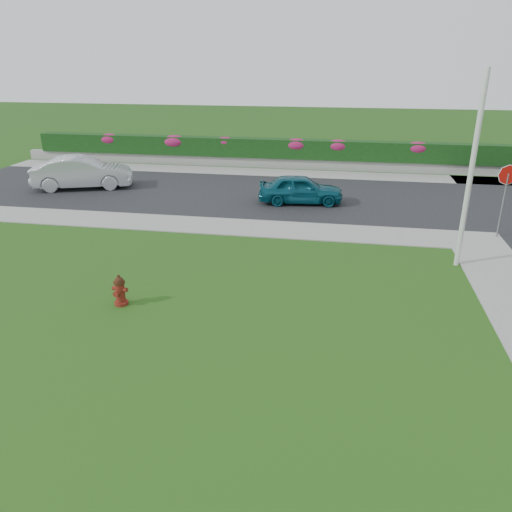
% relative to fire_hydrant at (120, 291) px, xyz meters
% --- Properties ---
extents(ground, '(120.00, 120.00, 0.00)m').
position_rel_fire_hydrant_xyz_m(ground, '(3.61, -2.06, -0.41)').
color(ground, black).
rests_on(ground, ground).
extents(street_far, '(26.00, 8.00, 0.04)m').
position_rel_fire_hydrant_xyz_m(street_far, '(-1.39, 11.94, -0.39)').
color(street_far, black).
rests_on(street_far, ground).
extents(sidewalk_far, '(24.00, 2.00, 0.04)m').
position_rel_fire_hydrant_xyz_m(sidewalk_far, '(-2.39, 6.94, -0.39)').
color(sidewalk_far, gray).
rests_on(sidewalk_far, ground).
extents(curb_corner, '(2.00, 2.00, 0.04)m').
position_rel_fire_hydrant_xyz_m(curb_corner, '(10.61, 6.94, -0.39)').
color(curb_corner, gray).
rests_on(curb_corner, ground).
extents(sidewalk_beyond, '(34.00, 2.00, 0.04)m').
position_rel_fire_hydrant_xyz_m(sidewalk_beyond, '(2.61, 16.94, -0.39)').
color(sidewalk_beyond, gray).
rests_on(sidewalk_beyond, ground).
extents(retaining_wall, '(34.00, 0.40, 0.60)m').
position_rel_fire_hydrant_xyz_m(retaining_wall, '(2.61, 18.44, -0.11)').
color(retaining_wall, gray).
rests_on(retaining_wall, ground).
extents(hedge, '(32.00, 0.90, 1.10)m').
position_rel_fire_hydrant_xyz_m(hedge, '(2.61, 18.54, 0.74)').
color(hedge, black).
rests_on(hedge, retaining_wall).
extents(fire_hydrant, '(0.45, 0.42, 0.87)m').
position_rel_fire_hydrant_xyz_m(fire_hydrant, '(0.00, 0.00, 0.00)').
color(fire_hydrant, '#57160D').
rests_on(fire_hydrant, ground).
extents(sedan_teal, '(3.94, 1.98, 1.29)m').
position_rel_fire_hydrant_xyz_m(sedan_teal, '(3.85, 10.79, 0.27)').
color(sedan_teal, '#0C4D5E').
rests_on(sedan_teal, street_far).
extents(sedan_silver, '(5.09, 3.21, 1.58)m').
position_rel_fire_hydrant_xyz_m(sedan_silver, '(-7.21, 11.65, 0.42)').
color(sedan_silver, '#AFB1B7').
rests_on(sedan_silver, street_far).
extents(utility_pole, '(0.16, 0.16, 5.98)m').
position_rel_fire_hydrant_xyz_m(utility_pole, '(9.48, 4.48, 2.58)').
color(utility_pole, silver).
rests_on(utility_pole, ground).
extents(stop_sign, '(0.73, 0.14, 2.72)m').
position_rel_fire_hydrant_xyz_m(stop_sign, '(11.46, 7.49, 1.62)').
color(stop_sign, slate).
rests_on(stop_sign, ground).
extents(flower_clump_a, '(1.37, 0.88, 0.69)m').
position_rel_fire_hydrant_xyz_m(flower_clump_a, '(-8.87, 18.44, 1.02)').
color(flower_clump_a, '#BD2066').
rests_on(flower_clump_a, hedge).
extents(flower_clump_b, '(1.52, 0.98, 0.76)m').
position_rel_fire_hydrant_xyz_m(flower_clump_b, '(-4.63, 18.44, 0.99)').
color(flower_clump_b, '#BD2066').
rests_on(flower_clump_b, hedge).
extents(flower_clump_c, '(1.16, 0.74, 0.58)m').
position_rel_fire_hydrant_xyz_m(flower_clump_c, '(-1.44, 18.44, 1.06)').
color(flower_clump_c, '#BD2066').
rests_on(flower_clump_c, hedge).
extents(flower_clump_d, '(1.43, 0.92, 0.71)m').
position_rel_fire_hydrant_xyz_m(flower_clump_d, '(2.88, 18.44, 1.01)').
color(flower_clump_d, '#BD2066').
rests_on(flower_clump_d, hedge).
extents(flower_clump_e, '(1.39, 0.89, 0.70)m').
position_rel_fire_hydrant_xyz_m(flower_clump_e, '(5.29, 18.44, 1.01)').
color(flower_clump_e, '#BD2066').
rests_on(flower_clump_e, hedge).
extents(flower_clump_f, '(1.39, 0.89, 0.69)m').
position_rel_fire_hydrant_xyz_m(flower_clump_f, '(9.75, 18.44, 1.01)').
color(flower_clump_f, '#BD2066').
rests_on(flower_clump_f, hedge).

